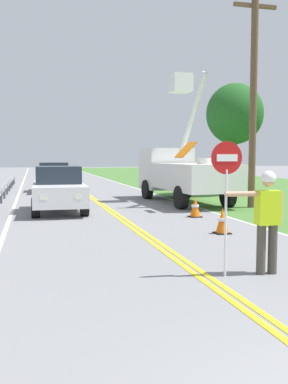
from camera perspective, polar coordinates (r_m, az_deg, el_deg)
The scene contains 13 objects.
centerline_yellow_left at distance 22.33m, azimuth -7.28°, elevation -0.62°, with size 0.11×110.00×0.01m, color yellow.
centerline_yellow_right at distance 22.35m, azimuth -6.83°, elevation -0.61°, with size 0.11×110.00×0.01m, color yellow.
edge_line_right at distance 23.07m, azimuth 1.85°, elevation -0.42°, with size 0.12×110.00×0.01m, color silver.
edge_line_left at distance 22.17m, azimuth -16.32°, elevation -0.81°, with size 0.12×110.00×0.01m, color silver.
flagger_worker at distance 7.91m, azimuth 15.85°, elevation -2.95°, with size 1.09×0.26×1.83m.
stop_sign_paddle at distance 7.52m, azimuth 10.76°, elevation 1.83°, with size 0.56×0.04×2.33m.
utility_bucket_truck at distance 19.77m, azimuth 4.85°, elevation 2.83°, with size 2.68×6.92×5.74m.
oncoming_sedan_nearest at distance 16.40m, azimuth -11.14°, elevation 0.29°, with size 1.98×4.14×1.70m.
oncoming_sedan_second at distance 25.92m, azimuth -11.74°, elevation 1.89°, with size 2.00×4.15×1.70m.
utility_pole_near at distance 18.16m, azimuth 14.15°, elevation 12.09°, with size 1.80×0.28×8.52m.
traffic_cone_lead at distance 11.86m, azimuth 10.24°, elevation -3.79°, with size 0.40×0.40×0.70m.
traffic_cone_mid at distance 14.92m, azimuth 6.74°, elevation -2.00°, with size 0.40×0.40×0.70m.
roadside_tree_verge at distance 23.79m, azimuth 11.81°, elevation 9.93°, with size 3.00×3.00×5.90m.
Camera 1 is at (-2.81, -2.06, 2.08)m, focal length 40.64 mm.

